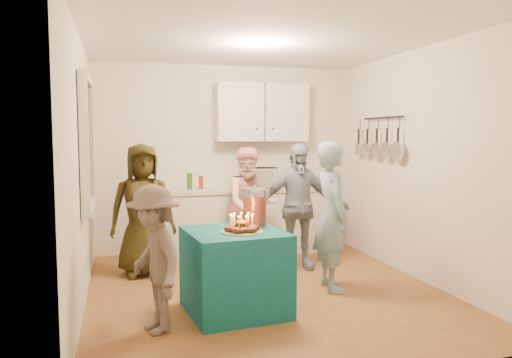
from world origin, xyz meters
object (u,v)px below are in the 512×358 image
object	(u,v)px
party_table	(235,271)
woman_back_center	(250,206)
microwave	(259,178)
woman_back_left	(142,210)
punch_jar	(255,208)
man_birthday	(332,216)
child_near_left	(154,259)
counter	(244,222)
woman_back_right	(297,206)

from	to	relation	value
party_table	woman_back_center	distance (m)	1.81
microwave	woman_back_left	distance (m)	1.81
microwave	woman_back_left	size ratio (longest dim) A/B	0.32
punch_jar	man_birthday	xyz separation A→B (m)	(0.90, 0.18, -0.15)
microwave	child_near_left	xyz separation A→B (m)	(-1.61, -2.52, -0.43)
woman_back_left	woman_back_center	xyz separation A→B (m)	(1.35, 0.18, -0.03)
child_near_left	man_birthday	bearing A→B (deg)	94.22
counter	woman_back_right	bearing A→B (deg)	-66.01
microwave	woman_back_right	distance (m)	1.02
woman_back_left	woman_back_center	distance (m)	1.36
woman_back_left	child_near_left	world-z (taller)	woman_back_left
punch_jar	man_birthday	distance (m)	0.93
woman_back_left	woman_back_right	world-z (taller)	same
party_table	child_near_left	distance (m)	0.83
woman_back_left	woman_back_right	size ratio (longest dim) A/B	1.00
microwave	woman_back_right	xyz separation A→B (m)	(0.21, -0.96, -0.28)
man_birthday	child_near_left	distance (m)	2.02
microwave	woman_back_left	bearing A→B (deg)	-143.08
party_table	punch_jar	xyz separation A→B (m)	(0.25, 0.23, 0.55)
counter	party_table	world-z (taller)	counter
woman_back_center	woman_back_right	world-z (taller)	woman_back_right
microwave	child_near_left	distance (m)	3.02
counter	man_birthday	distance (m)	1.93
microwave	woman_back_left	xyz separation A→B (m)	(-1.62, -0.75, -0.28)
man_birthday	woman_back_right	bearing A→B (deg)	9.28
counter	party_table	distance (m)	2.33
man_birthday	woman_back_right	distance (m)	0.88
party_table	child_near_left	size ratio (longest dim) A/B	0.69
party_table	punch_jar	distance (m)	0.65
counter	child_near_left	xyz separation A→B (m)	(-1.39, -2.52, 0.18)
woman_back_right	child_near_left	size ratio (longest dim) A/B	1.25
counter	punch_jar	bearing A→B (deg)	-101.14
punch_jar	woman_back_left	size ratio (longest dim) A/B	0.22
microwave	child_near_left	world-z (taller)	child_near_left
woman_back_center	woman_back_right	distance (m)	0.62
counter	woman_back_right	size ratio (longest dim) A/B	1.43
punch_jar	woman_back_center	bearing A→B (deg)	76.79
microwave	party_table	xyz separation A→B (m)	(-0.86, -2.24, -0.67)
woman_back_left	party_table	bearing A→B (deg)	-68.21
woman_back_center	child_near_left	world-z (taller)	woman_back_center
counter	punch_jar	xyz separation A→B (m)	(-0.40, -2.01, 0.50)
counter	microwave	world-z (taller)	microwave
woman_back_center	microwave	bearing A→B (deg)	58.04
man_birthday	child_near_left	bearing A→B (deg)	114.46
child_near_left	counter	bearing A→B (deg)	135.29
woman_back_left	woman_back_center	size ratio (longest dim) A/B	1.04
counter	woman_back_center	size ratio (longest dim) A/B	1.48
counter	microwave	distance (m)	0.65
woman_back_center	woman_back_right	xyz separation A→B (m)	(0.48, -0.39, 0.03)
microwave	woman_back_right	size ratio (longest dim) A/B	0.32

